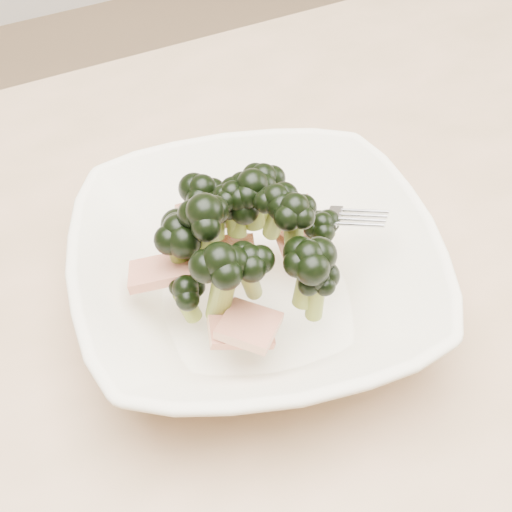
# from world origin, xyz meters

# --- Properties ---
(dining_table) EXTENTS (1.20, 0.80, 0.75)m
(dining_table) POSITION_xyz_m (0.00, 0.00, 0.65)
(dining_table) COLOR tan
(dining_table) RESTS_ON ground
(broccoli_dish) EXTENTS (0.32, 0.32, 0.12)m
(broccoli_dish) POSITION_xyz_m (0.08, 0.03, 0.79)
(broccoli_dish) COLOR #F4EACE
(broccoli_dish) RESTS_ON dining_table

